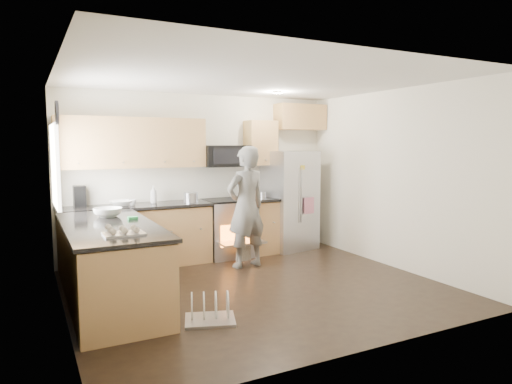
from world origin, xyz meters
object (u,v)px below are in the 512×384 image
stove_range (229,215)px  dish_rack (210,313)px  person (246,207)px  refrigerator (290,200)px

stove_range → dish_rack: bearing=-117.8°
stove_range → dish_rack: stove_range is taller
dish_rack → person: bearing=54.2°
dish_rack → refrigerator: bearing=45.2°
person → dish_rack: size_ratio=2.92×
person → dish_rack: bearing=43.4°
refrigerator → dish_rack: refrigerator is taller
stove_range → dish_rack: size_ratio=2.93×
refrigerator → person: size_ratio=0.95×
refrigerator → dish_rack: 3.54m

